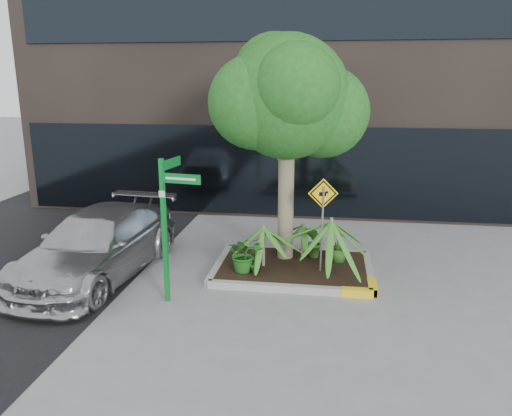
# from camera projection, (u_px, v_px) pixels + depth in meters

# --- Properties ---
(ground) EXTENTS (80.00, 80.00, 0.00)m
(ground) POSITION_uv_depth(u_px,v_px,m) (282.00, 276.00, 10.44)
(ground) COLOR gray
(ground) RESTS_ON ground
(planter) EXTENTS (3.35, 2.36, 0.15)m
(planter) POSITION_uv_depth(u_px,v_px,m) (294.00, 267.00, 10.64)
(planter) COLOR #9E9E99
(planter) RESTS_ON ground
(tree) EXTENTS (3.32, 2.94, 4.98)m
(tree) POSITION_uv_depth(u_px,v_px,m) (287.00, 97.00, 10.28)
(tree) COLOR gray
(tree) RESTS_ON ground
(palm_front) EXTENTS (1.29, 1.29, 1.43)m
(palm_front) POSITION_uv_depth(u_px,v_px,m) (331.00, 221.00, 10.04)
(palm_front) COLOR gray
(palm_front) RESTS_ON ground
(palm_left) EXTENTS (1.02, 1.02, 1.13)m
(palm_left) POSITION_uv_depth(u_px,v_px,m) (263.00, 227.00, 10.41)
(palm_left) COLOR gray
(palm_left) RESTS_ON ground
(palm_back) EXTENTS (0.85, 0.85, 0.94)m
(palm_back) POSITION_uv_depth(u_px,v_px,m) (303.00, 225.00, 11.05)
(palm_back) COLOR gray
(palm_back) RESTS_ON ground
(parked_car) EXTENTS (2.37, 4.83, 1.35)m
(parked_car) POSITION_uv_depth(u_px,v_px,m) (98.00, 244.00, 10.33)
(parked_car) COLOR #AEAFB3
(parked_car) RESTS_ON ground
(shrub_a) EXTENTS (0.92, 0.92, 0.76)m
(shrub_a) POSITION_uv_depth(u_px,v_px,m) (244.00, 254.00, 10.22)
(shrub_a) COLOR #1D5D1A
(shrub_a) RESTS_ON planter
(shrub_b) EXTENTS (0.56, 0.56, 0.74)m
(shrub_b) POSITION_uv_depth(u_px,v_px,m) (339.00, 245.00, 10.78)
(shrub_b) COLOR #2F6A1F
(shrub_b) RESTS_ON planter
(shrub_c) EXTENTS (0.35, 0.35, 0.63)m
(shrub_c) POSITION_uv_depth(u_px,v_px,m) (255.00, 258.00, 10.16)
(shrub_c) COLOR #266E22
(shrub_c) RESTS_ON planter
(shrub_d) EXTENTS (0.50, 0.50, 0.71)m
(shrub_d) POSITION_uv_depth(u_px,v_px,m) (314.00, 242.00, 11.00)
(shrub_d) COLOR #265618
(shrub_d) RESTS_ON planter
(street_sign_post) EXTENTS (0.78, 0.85, 2.67)m
(street_sign_post) POSITION_uv_depth(u_px,v_px,m) (168.00, 215.00, 8.90)
(street_sign_post) COLOR #0B832B
(street_sign_post) RESTS_ON ground
(cattle_sign) EXTENTS (0.60, 0.16, 1.96)m
(cattle_sign) POSITION_uv_depth(u_px,v_px,m) (323.00, 210.00, 9.92)
(cattle_sign) COLOR slate
(cattle_sign) RESTS_ON ground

